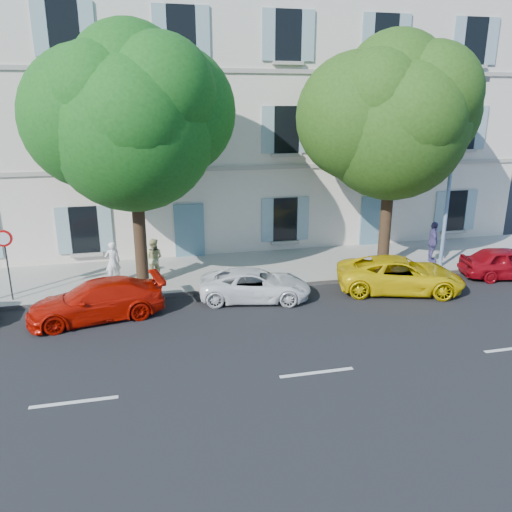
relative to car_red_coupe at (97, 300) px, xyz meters
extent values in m
plane|color=black|center=(5.79, -0.87, -0.62)|extent=(90.00, 90.00, 0.00)
cube|color=#A09E96|center=(5.79, 3.58, -0.55)|extent=(36.00, 4.50, 0.15)
cube|color=#9E998E|center=(5.79, 1.41, -0.54)|extent=(36.00, 0.16, 0.16)
cube|color=beige|center=(5.79, 9.33, 5.38)|extent=(28.00, 7.00, 12.00)
imported|color=#B81105|center=(0.00, 0.00, 0.00)|extent=(4.55, 2.51, 1.25)
imported|color=white|center=(5.36, 0.45, -0.08)|extent=(4.21, 2.56, 1.09)
imported|color=yellow|center=(10.77, 0.07, 0.02)|extent=(5.00, 3.31, 1.28)
imported|color=maroon|center=(15.71, 0.44, 0.00)|extent=(3.87, 2.12, 1.25)
cylinder|color=#3A2819|center=(1.48, 2.33, 1.33)|extent=(0.45, 0.45, 3.61)
ellipsoid|color=#1D691A|center=(1.48, 2.33, 5.30)|extent=(5.77, 5.77, 6.35)
cylinder|color=#3A2819|center=(11.33, 2.54, 1.31)|extent=(0.47, 0.47, 3.56)
ellipsoid|color=#305F18|center=(11.33, 2.54, 5.26)|extent=(5.78, 5.78, 6.36)
cylinder|color=#383A3D|center=(-2.98, 1.95, 0.59)|extent=(0.06, 0.06, 2.12)
cylinder|color=red|center=(-2.98, 1.92, 1.75)|extent=(0.58, 0.10, 0.58)
cylinder|color=#7293BF|center=(13.66, 1.92, 3.28)|extent=(0.15, 0.15, 7.50)
cylinder|color=#7293BF|center=(13.66, 1.27, 7.02)|extent=(0.26, 1.31, 0.09)
cube|color=#383A3D|center=(13.66, 0.61, 6.88)|extent=(0.29, 0.45, 0.17)
imported|color=white|center=(0.40, 3.03, 0.32)|extent=(0.66, 0.52, 1.59)
imported|color=#BCBA78|center=(1.93, 3.19, 0.31)|extent=(0.92, 0.81, 1.58)
imported|color=#504986|center=(13.65, 2.59, 0.41)|extent=(0.75, 1.12, 1.76)
camera|label=1|loc=(1.67, -15.73, 6.09)|focal=35.00mm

